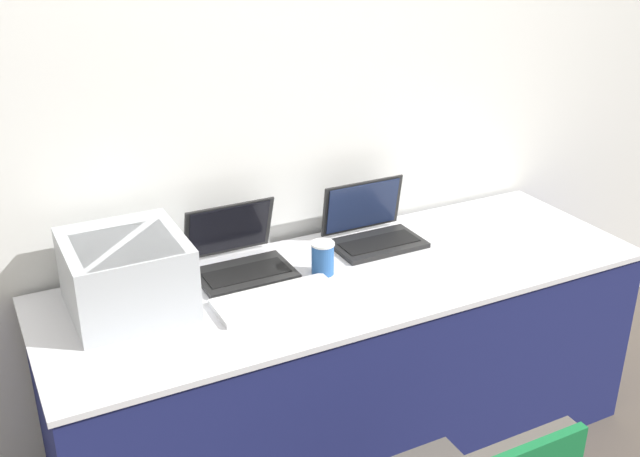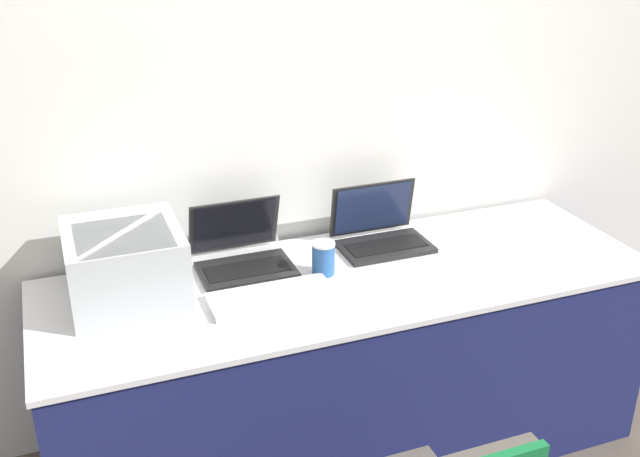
# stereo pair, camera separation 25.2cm
# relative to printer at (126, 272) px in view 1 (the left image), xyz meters

# --- Properties ---
(wall_back) EXTENTS (8.00, 0.05, 2.60)m
(wall_back) POSITION_rel_printer_xyz_m (0.74, 0.30, 0.43)
(wall_back) COLOR silver
(wall_back) RESTS_ON ground_plane
(table) EXTENTS (2.14, 0.72, 0.74)m
(table) POSITION_rel_printer_xyz_m (0.74, -0.11, -0.50)
(table) COLOR #191E51
(table) RESTS_ON ground_plane
(printer) EXTENTS (0.36, 0.38, 0.24)m
(printer) POSITION_rel_printer_xyz_m (0.00, 0.00, 0.00)
(printer) COLOR #B2B7BC
(printer) RESTS_ON table
(laptop_left) EXTENTS (0.33, 0.30, 0.23)m
(laptop_left) POSITION_rel_printer_xyz_m (0.41, 0.09, -0.08)
(laptop_left) COLOR black
(laptop_left) RESTS_ON table
(laptop_right) EXTENTS (0.34, 0.25, 0.22)m
(laptop_right) POSITION_rel_printer_xyz_m (0.94, 0.08, -0.08)
(laptop_right) COLOR black
(laptop_right) RESTS_ON table
(external_keyboard) EXTENTS (0.41, 0.17, 0.02)m
(external_keyboard) POSITION_rel_printer_xyz_m (0.43, -0.18, -0.12)
(external_keyboard) COLOR silver
(external_keyboard) RESTS_ON table
(coffee_cup) EXTENTS (0.08, 0.08, 0.12)m
(coffee_cup) POSITION_rel_printer_xyz_m (0.66, -0.07, -0.07)
(coffee_cup) COLOR #285699
(coffee_cup) RESTS_ON table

